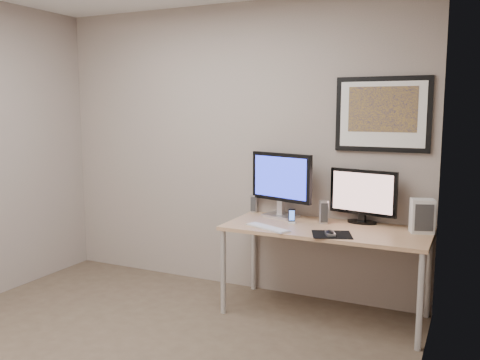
{
  "coord_description": "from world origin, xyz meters",
  "views": [
    {
      "loc": [
        2.06,
        -2.5,
        1.67
      ],
      "look_at": [
        0.36,
        1.1,
        1.1
      ],
      "focal_mm": 38.0,
      "sensor_mm": 36.0,
      "label": 1
    }
  ],
  "objects": [
    {
      "name": "framed_art",
      "position": [
        1.35,
        1.68,
        1.62
      ],
      "size": [
        0.75,
        0.04,
        0.6
      ],
      "color": "black",
      "rests_on": "room"
    },
    {
      "name": "monitor_large",
      "position": [
        0.54,
        1.57,
        1.04
      ],
      "size": [
        0.6,
        0.27,
        0.56
      ],
      "rotation": [
        0.0,
        0.0,
        -0.29
      ],
      "color": "silver",
      "rests_on": "desk"
    },
    {
      "name": "desk",
      "position": [
        1.0,
        1.35,
        0.66
      ],
      "size": [
        1.6,
        0.7,
        0.73
      ],
      "color": "#AF7554",
      "rests_on": "floor"
    },
    {
      "name": "speaker_right",
      "position": [
        0.94,
        1.49,
        0.83
      ],
      "size": [
        0.1,
        0.1,
        0.19
      ],
      "primitive_type": "cylinder",
      "rotation": [
        0.0,
        0.0,
        0.42
      ],
      "color": "silver",
      "rests_on": "desk"
    },
    {
      "name": "mouse",
      "position": [
        1.1,
        1.11,
        0.75
      ],
      "size": [
        0.1,
        0.12,
        0.04
      ],
      "primitive_type": "ellipsoid",
      "rotation": [
        0.0,
        0.0,
        0.44
      ],
      "color": "black",
      "rests_on": "mousepad"
    },
    {
      "name": "monitor_tv",
      "position": [
        1.23,
        1.62,
        0.97
      ],
      "size": [
        0.56,
        0.18,
        0.44
      ],
      "rotation": [
        0.0,
        0.0,
        -0.2
      ],
      "color": "black",
      "rests_on": "desk"
    },
    {
      "name": "speaker_left",
      "position": [
        0.24,
        1.66,
        0.81
      ],
      "size": [
        0.07,
        0.07,
        0.16
      ],
      "primitive_type": "cylinder",
      "rotation": [
        0.0,
        0.0,
        0.17
      ],
      "color": "silver",
      "rests_on": "desk"
    },
    {
      "name": "room",
      "position": [
        0.0,
        0.45,
        1.64
      ],
      "size": [
        3.6,
        3.6,
        3.6
      ],
      "color": "white",
      "rests_on": "ground"
    },
    {
      "name": "fan_unit",
      "position": [
        1.71,
        1.49,
        0.86
      ],
      "size": [
        0.2,
        0.17,
        0.26
      ],
      "primitive_type": "cube",
      "rotation": [
        0.0,
        0.0,
        0.32
      ],
      "color": "silver",
      "rests_on": "desk"
    },
    {
      "name": "phone_dock",
      "position": [
        0.7,
        1.38,
        0.79
      ],
      "size": [
        0.07,
        0.07,
        0.12
      ],
      "primitive_type": "cube",
      "rotation": [
        0.0,
        0.0,
        0.43
      ],
      "color": "black",
      "rests_on": "desk"
    },
    {
      "name": "keyboard",
      "position": [
        0.59,
        1.12,
        0.74
      ],
      "size": [
        0.42,
        0.27,
        0.01
      ],
      "primitive_type": "cube",
      "rotation": [
        0.0,
        0.0,
        -0.43
      ],
      "color": "silver",
      "rests_on": "desk"
    },
    {
      "name": "mousepad",
      "position": [
        1.11,
        1.14,
        0.73
      ],
      "size": [
        0.36,
        0.34,
        0.0
      ],
      "primitive_type": "cube",
      "rotation": [
        0.0,
        0.0,
        0.36
      ],
      "color": "black",
      "rests_on": "desk"
    }
  ]
}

